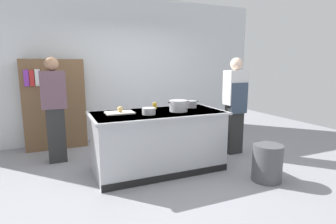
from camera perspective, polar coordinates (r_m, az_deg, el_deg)
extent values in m
plane|color=gray|center=(4.24, -2.07, -12.07)|extent=(10.00, 10.00, 0.00)
cube|color=silver|center=(5.93, -9.67, 8.99)|extent=(6.40, 0.12, 3.00)
cube|color=#B7BABF|center=(4.09, -2.11, -6.22)|extent=(1.90, 0.90, 0.90)
cube|color=#B7BABF|center=(3.99, -2.15, -0.22)|extent=(1.98, 0.98, 0.03)
cube|color=black|center=(3.83, 0.48, -13.74)|extent=(1.90, 0.01, 0.10)
cube|color=silver|center=(3.94, -10.31, -0.14)|extent=(0.40, 0.28, 0.02)
sphere|color=tan|center=(3.92, -10.21, 0.58)|extent=(0.08, 0.08, 0.08)
cylinder|color=#B7BABF|center=(4.03, 2.26, 1.31)|extent=(0.27, 0.27, 0.17)
cube|color=black|center=(3.96, 0.28, 2.02)|extent=(0.04, 0.02, 0.01)
cube|color=black|center=(4.09, 4.18, 2.26)|extent=(0.04, 0.02, 0.01)
cylinder|color=#99999E|center=(4.40, 5.02, 1.68)|extent=(0.17, 0.17, 0.11)
cube|color=black|center=(4.35, 3.84, 2.12)|extent=(0.04, 0.02, 0.01)
cube|color=black|center=(4.45, 6.19, 2.26)|extent=(0.04, 0.02, 0.01)
cylinder|color=#B7BABF|center=(3.79, -4.12, 0.18)|extent=(0.19, 0.19, 0.09)
cylinder|color=yellow|center=(4.27, -2.85, 1.35)|extent=(0.07, 0.07, 0.10)
cylinder|color=#4C4C51|center=(4.00, 20.43, -10.12)|extent=(0.41, 0.41, 0.52)
cube|color=#292929|center=(5.00, 13.86, -3.49)|extent=(0.28, 0.20, 0.90)
cube|color=silver|center=(4.88, 14.24, 5.10)|extent=(0.38, 0.24, 0.60)
sphere|color=beige|center=(4.87, 14.45, 9.91)|extent=(0.22, 0.22, 0.22)
cube|color=#38475B|center=(4.80, 15.05, 2.82)|extent=(0.34, 0.02, 0.54)
cube|color=#2C2C2C|center=(4.79, -22.70, -4.59)|extent=(0.28, 0.20, 0.90)
cube|color=#644957|center=(4.66, -23.32, 4.37)|extent=(0.38, 0.24, 0.60)
sphere|color=#A87A5B|center=(4.65, -23.68, 9.40)|extent=(0.22, 0.22, 0.22)
cube|color=brown|center=(5.51, -23.03, 1.47)|extent=(1.10, 0.28, 1.70)
cube|color=purple|center=(5.32, -28.04, 6.43)|extent=(0.08, 0.03, 0.29)
cube|color=red|center=(5.31, -27.09, 6.46)|extent=(0.08, 0.03, 0.28)
cube|color=white|center=(5.31, -26.08, 6.63)|extent=(0.09, 0.03, 0.30)
cube|color=brown|center=(5.31, -25.14, 6.80)|extent=(0.05, 0.03, 0.32)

